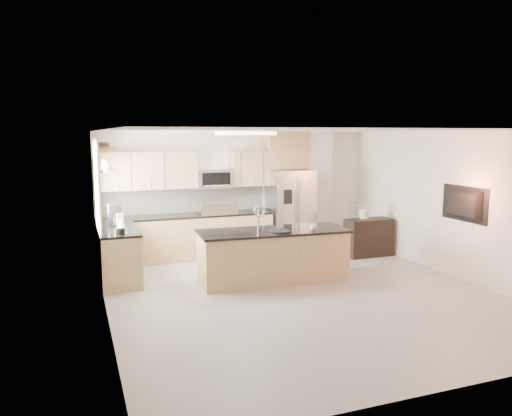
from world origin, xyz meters
name	(u,v)px	position (x,y,z in m)	size (l,w,h in m)	color
floor	(302,294)	(0.00, 0.00, 0.00)	(6.50, 6.50, 0.00)	#9F9C97
ceiling	(305,131)	(0.00, 0.00, 2.60)	(6.00, 6.50, 0.02)	white
wall_back	(238,192)	(0.00, 3.25, 1.30)	(6.00, 0.02, 2.60)	silver
wall_front	(450,265)	(0.00, -3.25, 1.30)	(6.00, 0.02, 2.60)	silver
wall_left	(104,227)	(-3.00, 0.00, 1.30)	(0.02, 6.50, 2.60)	silver
wall_right	(456,205)	(3.00, 0.00, 1.30)	(0.02, 6.50, 2.60)	silver
back_counter	(187,236)	(-1.23, 2.93, 0.47)	(3.55, 0.66, 1.44)	tan
left_counter	(119,254)	(-2.67, 1.85, 0.46)	(0.66, 1.50, 0.92)	tan
range	(216,234)	(-0.60, 2.92, 0.47)	(0.76, 0.64, 1.14)	black
upper_cabinets	(180,170)	(-1.30, 3.09, 1.83)	(3.50, 0.33, 0.75)	tan
microwave	(214,179)	(-0.60, 3.04, 1.63)	(0.76, 0.40, 0.40)	silver
refrigerator	(290,211)	(1.06, 2.87, 0.89)	(0.92, 0.78, 1.78)	silver
partition_column	(317,190)	(1.82, 3.10, 1.30)	(0.60, 0.30, 2.60)	silver
window	(97,187)	(-2.98, 1.85, 1.65)	(0.04, 1.15, 1.65)	white
shelf_lower	(104,169)	(-2.85, 1.95, 1.95)	(0.30, 1.20, 0.04)	olive
shelf_upper	(103,148)	(-2.85, 1.95, 2.32)	(0.30, 1.20, 0.04)	olive
ceiling_fixture	(246,133)	(-0.40, 1.60, 2.56)	(1.00, 0.50, 0.06)	white
island	(273,255)	(-0.14, 0.90, 0.45)	(2.65, 1.10, 1.32)	tan
credenza	(368,237)	(2.41, 1.84, 0.40)	(0.99, 0.42, 0.79)	black
cup	(313,227)	(0.50, 0.65, 0.95)	(0.12, 0.12, 0.09)	silver
platter	(279,231)	(-0.10, 0.72, 0.91)	(0.40, 0.40, 0.02)	black
blender	(120,225)	(-2.67, 1.30, 1.07)	(0.15, 0.15, 0.35)	black
kettle	(122,224)	(-2.62, 1.63, 1.03)	(0.20, 0.20, 0.25)	silver
coffee_maker	(114,215)	(-2.69, 2.17, 1.11)	(0.21, 0.26, 0.39)	black
bowl	(102,144)	(-2.85, 2.14, 2.38)	(0.38, 0.38, 0.09)	silver
flower_vase	(365,203)	(2.35, 1.91, 1.11)	(0.58, 0.50, 0.65)	silver
television	(461,204)	(2.91, -0.20, 1.35)	(1.08, 0.14, 0.62)	black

